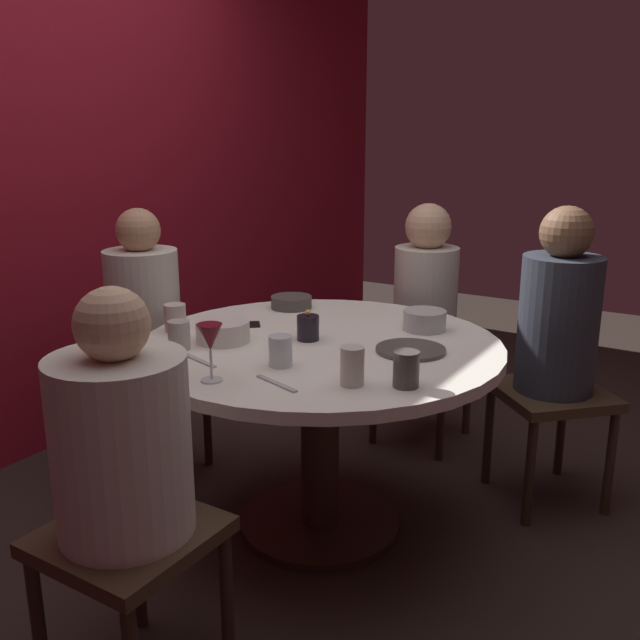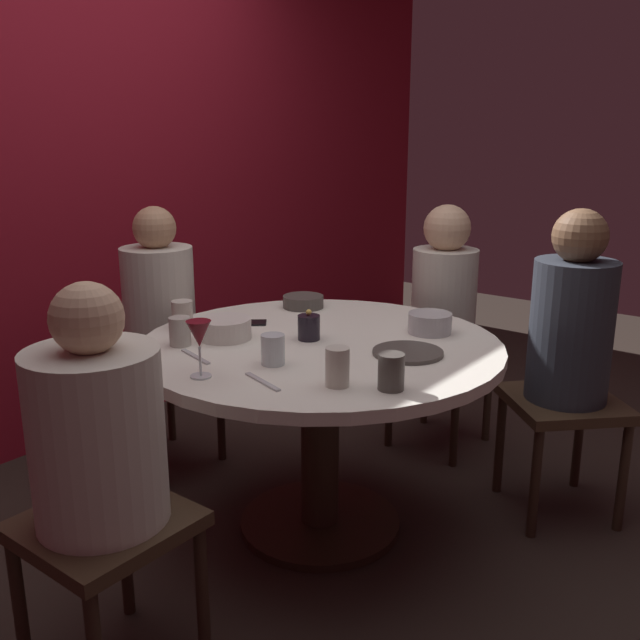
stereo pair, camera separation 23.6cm
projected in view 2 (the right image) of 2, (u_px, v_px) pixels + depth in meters
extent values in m
plane|color=#2D231E|center=(320.00, 525.00, 2.65)|extent=(8.00, 8.00, 0.00)
cube|color=maroon|center=(61.00, 164.00, 3.19)|extent=(6.00, 0.10, 2.60)
cylinder|color=silver|center=(320.00, 347.00, 2.47)|extent=(1.28, 1.28, 0.04)
cylinder|color=#332319|center=(320.00, 442.00, 2.56)|extent=(0.14, 0.14, 0.69)
cylinder|color=#2D2116|center=(320.00, 522.00, 2.65)|extent=(0.60, 0.60, 0.03)
cube|color=#3F2D1E|center=(106.00, 525.00, 1.83)|extent=(0.40, 0.40, 0.04)
cylinder|color=beige|center=(98.00, 437.00, 1.76)|extent=(0.34, 0.34, 0.46)
sphere|color=tan|center=(87.00, 318.00, 1.68)|extent=(0.18, 0.18, 0.18)
cylinder|color=#332319|center=(202.00, 595.00, 1.92)|extent=(0.04, 0.04, 0.43)
cylinder|color=#332319|center=(20.00, 610.00, 1.86)|extent=(0.04, 0.04, 0.43)
cylinder|color=#332319|center=(125.00, 551.00, 2.12)|extent=(0.04, 0.04, 0.43)
cube|color=#3F2D1E|center=(163.00, 368.00, 3.04)|extent=(0.40, 0.40, 0.04)
cylinder|color=beige|center=(159.00, 307.00, 2.97)|extent=(0.30, 0.30, 0.51)
sphere|color=tan|center=(154.00, 228.00, 2.88)|extent=(0.18, 0.18, 0.18)
cylinder|color=#332319|center=(111.00, 420.00, 3.07)|extent=(0.04, 0.04, 0.43)
cylinder|color=#332319|center=(161.00, 441.00, 2.87)|extent=(0.04, 0.04, 0.43)
cylinder|color=#332319|center=(170.00, 398.00, 3.33)|extent=(0.04, 0.04, 0.43)
cylinder|color=#332319|center=(221.00, 415.00, 3.13)|extent=(0.04, 0.04, 0.43)
cube|color=#3F2D1E|center=(441.00, 353.00, 3.24)|extent=(0.40, 0.40, 0.04)
cylinder|color=beige|center=(444.00, 300.00, 3.17)|extent=(0.29, 0.29, 0.47)
sphere|color=tan|center=(447.00, 228.00, 3.09)|extent=(0.21, 0.21, 0.21)
cylinder|color=#332319|center=(425.00, 383.00, 3.53)|extent=(0.04, 0.04, 0.43)
cylinder|color=#332319|center=(389.00, 403.00, 3.27)|extent=(0.04, 0.04, 0.43)
cylinder|color=#332319|center=(488.00, 398.00, 3.33)|extent=(0.04, 0.04, 0.43)
cylinder|color=#332319|center=(455.00, 421.00, 3.07)|extent=(0.04, 0.04, 0.43)
cube|color=#3F2D1E|center=(564.00, 403.00, 2.65)|extent=(0.57, 0.57, 0.04)
cylinder|color=#2D333D|center=(571.00, 331.00, 2.58)|extent=(0.42, 0.42, 0.53)
sphere|color=brown|center=(580.00, 236.00, 2.48)|extent=(0.20, 0.20, 0.20)
cylinder|color=#332319|center=(578.00, 438.00, 2.90)|extent=(0.04, 0.04, 0.43)
cylinder|color=#332319|center=(500.00, 443.00, 2.85)|extent=(0.04, 0.04, 0.43)
cylinder|color=#332319|center=(623.00, 477.00, 2.57)|extent=(0.04, 0.04, 0.43)
cylinder|color=#332319|center=(535.00, 483.00, 2.53)|extent=(0.04, 0.04, 0.43)
cylinder|color=black|center=(309.00, 328.00, 2.48)|extent=(0.08, 0.08, 0.09)
sphere|color=#F9D159|center=(309.00, 312.00, 2.46)|extent=(0.02, 0.02, 0.02)
cylinder|color=silver|center=(201.00, 376.00, 2.11)|extent=(0.06, 0.06, 0.01)
cylinder|color=silver|center=(200.00, 361.00, 2.10)|extent=(0.01, 0.01, 0.09)
cone|color=maroon|center=(199.00, 334.00, 2.07)|extent=(0.08, 0.08, 0.08)
cylinder|color=#4C4742|center=(408.00, 352.00, 2.32)|extent=(0.24, 0.24, 0.01)
cube|color=black|center=(248.00, 323.00, 2.69)|extent=(0.14, 0.15, 0.01)
cylinder|color=#B7B7BC|center=(430.00, 323.00, 2.56)|extent=(0.16, 0.16, 0.07)
cylinder|color=silver|center=(225.00, 329.00, 2.49)|extent=(0.19, 0.19, 0.07)
cylinder|color=#4C4742|center=(303.00, 302.00, 2.93)|extent=(0.17, 0.17, 0.05)
cylinder|color=beige|center=(182.00, 314.00, 2.63)|extent=(0.08, 0.08, 0.10)
cylinder|color=#4C4742|center=(391.00, 372.00, 2.00)|extent=(0.08, 0.08, 0.11)
cylinder|color=#B2ADA3|center=(180.00, 331.00, 2.41)|extent=(0.07, 0.07, 0.10)
cylinder|color=silver|center=(273.00, 350.00, 2.21)|extent=(0.08, 0.08, 0.10)
cylinder|color=beige|center=(337.00, 367.00, 2.02)|extent=(0.07, 0.07, 0.12)
cube|color=#B7B7BC|center=(195.00, 357.00, 2.29)|extent=(0.07, 0.18, 0.01)
cube|color=#B7B7BC|center=(263.00, 382.00, 2.06)|extent=(0.07, 0.18, 0.01)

